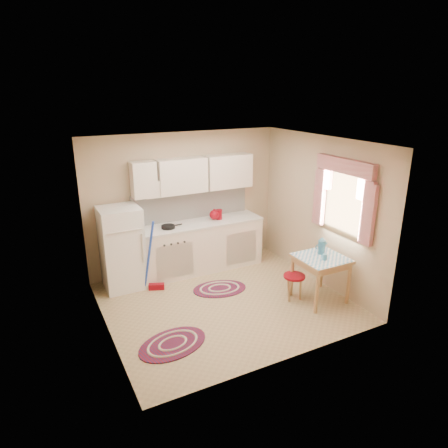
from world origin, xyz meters
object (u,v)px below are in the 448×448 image
(fridge, at_px, (122,248))
(stool, at_px, (294,287))
(base_cabinets, at_px, (202,247))
(table, at_px, (320,279))

(fridge, distance_m, stool, 2.87)
(base_cabinets, xyz_separation_m, stool, (0.83, -1.71, -0.23))
(table, distance_m, stool, 0.43)
(stool, bearing_deg, fridge, 144.02)
(base_cabinets, height_order, stool, base_cabinets)
(fridge, bearing_deg, base_cabinets, 1.96)
(table, height_order, stool, table)
(fridge, distance_m, base_cabinets, 1.48)
(fridge, relative_size, stool, 3.33)
(fridge, bearing_deg, stool, -35.98)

